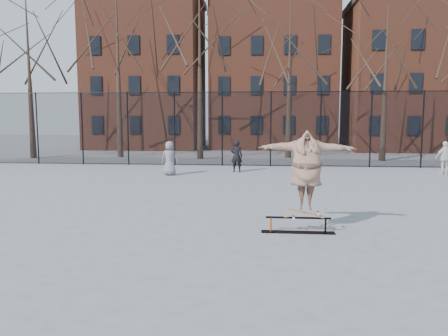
# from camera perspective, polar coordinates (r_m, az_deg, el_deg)

# --- Properties ---
(ground) EXTENTS (100.00, 100.00, 0.00)m
(ground) POSITION_cam_1_polar(r_m,az_deg,el_deg) (10.80, 0.62, -7.62)
(ground) COLOR slate
(skate_rail) EXTENTS (1.70, 0.26, 0.37)m
(skate_rail) POSITION_cam_1_polar(r_m,az_deg,el_deg) (10.35, 9.64, -7.53)
(skate_rail) COLOR black
(skate_rail) RESTS_ON ground
(skateboard) EXTENTS (0.88, 0.21, 0.10)m
(skateboard) POSITION_cam_1_polar(r_m,az_deg,el_deg) (10.30, 10.61, -6.02)
(skateboard) COLOR #A66A42
(skateboard) RESTS_ON skate_rail
(skater) EXTENTS (2.25, 0.69, 1.81)m
(skater) POSITION_cam_1_polar(r_m,az_deg,el_deg) (10.13, 10.73, -0.73)
(skater) COLOR #723D99
(skater) RESTS_ON skateboard
(bystander_grey) EXTENTS (0.78, 0.52, 1.56)m
(bystander_grey) POSITION_cam_1_polar(r_m,az_deg,el_deg) (20.00, -7.12, 1.28)
(bystander_grey) COLOR slate
(bystander_grey) RESTS_ON ground
(bystander_black) EXTENTS (0.58, 0.40, 1.53)m
(bystander_black) POSITION_cam_1_polar(r_m,az_deg,el_deg) (21.01, 1.67, 1.56)
(bystander_black) COLOR black
(bystander_black) RESTS_ON ground
(bystander_white) EXTENTS (0.94, 0.49, 1.54)m
(bystander_white) POSITION_cam_1_polar(r_m,az_deg,el_deg) (22.54, 26.90, 1.19)
(bystander_white) COLOR silver
(bystander_white) RESTS_ON ground
(fence) EXTENTS (34.03, 0.07, 4.00)m
(fence) POSITION_cam_1_polar(r_m,az_deg,el_deg) (23.45, 3.15, 5.25)
(fence) COLOR black
(fence) RESTS_ON ground
(tree_row) EXTENTS (33.66, 7.46, 10.67)m
(tree_row) POSITION_cam_1_polar(r_m,az_deg,el_deg) (27.99, 3.04, 16.40)
(tree_row) COLOR black
(tree_row) RESTS_ON ground
(rowhouses) EXTENTS (29.00, 7.00, 13.00)m
(rowhouses) POSITION_cam_1_polar(r_m,az_deg,el_deg) (36.58, 5.12, 12.08)
(rowhouses) COLOR brown
(rowhouses) RESTS_ON ground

